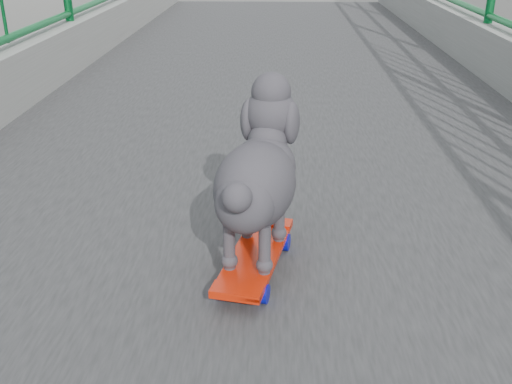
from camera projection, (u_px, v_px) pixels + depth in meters
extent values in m
cube|color=red|center=(255.00, 255.00, 1.65)|extent=(0.21, 0.46, 0.01)
cube|color=#99999E|center=(242.00, 288.00, 1.53)|extent=(0.08, 0.04, 0.02)
cylinder|color=#070BA7|center=(221.00, 288.00, 1.54)|extent=(0.03, 0.06, 0.05)
sphere|color=yellow|center=(221.00, 288.00, 1.54)|extent=(0.02, 0.02, 0.02)
cylinder|color=#070BA7|center=(264.00, 294.00, 1.52)|extent=(0.03, 0.06, 0.05)
sphere|color=yellow|center=(264.00, 294.00, 1.52)|extent=(0.02, 0.02, 0.02)
cube|color=#99999E|center=(267.00, 237.00, 1.78)|extent=(0.08, 0.04, 0.02)
cylinder|color=#070BA7|center=(248.00, 238.00, 1.79)|extent=(0.03, 0.06, 0.05)
sphere|color=yellow|center=(248.00, 238.00, 1.79)|extent=(0.02, 0.02, 0.02)
cylinder|color=#070BA7|center=(285.00, 242.00, 1.77)|extent=(0.03, 0.06, 0.05)
sphere|color=yellow|center=(285.00, 242.00, 1.77)|extent=(0.02, 0.02, 0.02)
ellipsoid|color=#343137|center=(255.00, 185.00, 1.56)|extent=(0.27, 0.36, 0.22)
sphere|color=#343137|center=(271.00, 114.00, 1.67)|extent=(0.15, 0.15, 0.15)
sphere|color=black|center=(278.00, 111.00, 1.76)|extent=(0.03, 0.03, 0.03)
sphere|color=#343137|center=(237.00, 198.00, 1.39)|extent=(0.07, 0.07, 0.07)
cylinder|color=#343137|center=(247.00, 215.00, 1.71)|extent=(0.03, 0.03, 0.14)
cylinder|color=#343137|center=(279.00, 218.00, 1.69)|extent=(0.03, 0.03, 0.14)
cylinder|color=#343137|center=(229.00, 245.00, 1.54)|extent=(0.03, 0.03, 0.14)
cylinder|color=#343137|center=(265.00, 249.00, 1.52)|extent=(0.03, 0.03, 0.14)
imported|color=silver|center=(35.00, 239.00, 14.95)|extent=(1.78, 4.43, 1.51)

